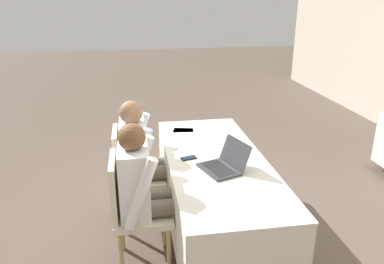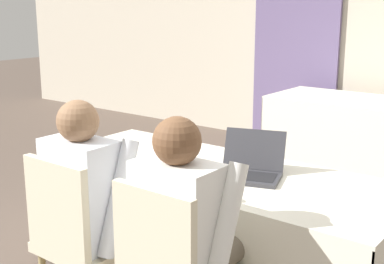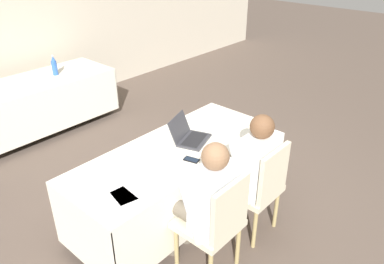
% 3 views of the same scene
% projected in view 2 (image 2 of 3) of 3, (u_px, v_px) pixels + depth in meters
% --- Properties ---
extents(curtain_panel, '(1.04, 0.04, 2.65)m').
position_uv_depth(curtain_panel, '(296.00, 28.00, 6.00)').
color(curtain_panel, slate).
rests_on(curtain_panel, ground_plane).
extents(conference_table_near, '(2.05, 0.81, 0.72)m').
position_uv_depth(conference_table_near, '(215.00, 198.00, 2.95)').
color(conference_table_near, silver).
rests_on(conference_table_near, ground_plane).
extents(conference_table_far, '(2.05, 0.81, 0.72)m').
position_uv_depth(conference_table_far, '(380.00, 120.00, 4.92)').
color(conference_table_far, silver).
rests_on(conference_table_far, ground_plane).
extents(laptop, '(0.41, 0.40, 0.22)m').
position_uv_depth(laptop, '(250.00, 169.00, 2.78)').
color(laptop, '#333338').
rests_on(laptop, conference_table_near).
extents(cell_phone, '(0.10, 0.15, 0.01)m').
position_uv_depth(cell_phone, '(184.00, 178.00, 2.75)').
color(cell_phone, black).
rests_on(cell_phone, conference_table_near).
extents(paper_beside_laptop, '(0.27, 0.34, 0.00)m').
position_uv_depth(paper_beside_laptop, '(109.00, 154.00, 3.21)').
color(paper_beside_laptop, white).
rests_on(paper_beside_laptop, conference_table_near).
extents(paper_centre_table, '(0.24, 0.32, 0.00)m').
position_uv_depth(paper_centre_table, '(89.00, 154.00, 3.20)').
color(paper_centre_table, white).
rests_on(paper_centre_table, conference_table_near).
extents(chair_near_left, '(0.44, 0.44, 0.91)m').
position_uv_depth(chair_near_left, '(80.00, 236.00, 2.59)').
color(chair_near_left, tan).
rests_on(chair_near_left, ground_plane).
extents(person_checkered_shirt, '(0.50, 0.52, 1.17)m').
position_uv_depth(person_checkered_shirt, '(94.00, 199.00, 2.63)').
color(person_checkered_shirt, '#665B4C').
rests_on(person_checkered_shirt, ground_plane).
extents(person_white_shirt, '(0.50, 0.52, 1.17)m').
position_uv_depth(person_white_shirt, '(189.00, 229.00, 2.28)').
color(person_white_shirt, '#665B4C').
rests_on(person_white_shirt, ground_plane).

